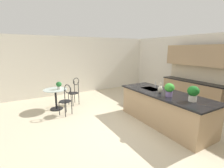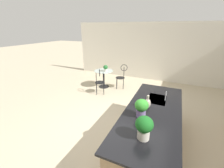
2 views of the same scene
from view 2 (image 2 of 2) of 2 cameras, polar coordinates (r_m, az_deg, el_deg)
name	(u,v)px [view 2 (image 2 of 2)]	position (r m, az deg, el deg)	size (l,w,h in m)	color
ground_plane	(118,128)	(4.00, 2.47, -16.89)	(40.00, 40.00, 0.00)	beige
wall_left_window	(152,52)	(7.36, 15.21, 11.91)	(0.12, 7.80, 2.70)	silver
kitchen_island	(151,129)	(3.32, 14.94, -16.70)	(2.80, 1.06, 0.92)	tan
bistro_table	(104,77)	(6.32, -3.23, 2.68)	(0.80, 0.80, 0.74)	black
chair_near_window	(100,80)	(5.60, -4.78, 1.48)	(0.52, 0.51, 1.04)	black
chair_by_island	(122,75)	(6.18, 3.79, 3.44)	(0.48, 0.52, 1.04)	black
sink_faucet	(166,96)	(3.50, 20.28, -4.46)	(0.02, 0.02, 0.22)	#B2B5BA
potted_plant_on_table	(106,68)	(6.09, -2.53, 6.34)	(0.19, 0.19, 0.27)	beige
potted_plant_counter_near	(142,107)	(2.73, 11.47, -8.81)	(0.25, 0.25, 0.35)	#7A669E
potted_plant_counter_far	(144,126)	(2.25, 12.47, -15.90)	(0.26, 0.26, 0.37)	beige
vase_on_counter	(147,103)	(3.07, 13.70, -7.35)	(0.13, 0.13, 0.29)	#BCB29E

